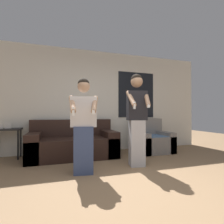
% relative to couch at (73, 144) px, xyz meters
% --- Properties ---
extents(ground_plane, '(14.00, 14.00, 0.00)m').
position_rel_couch_xyz_m(ground_plane, '(0.63, -2.20, -0.30)').
color(ground_plane, '#846647').
extents(wall_back, '(6.35, 0.07, 2.70)m').
position_rel_couch_xyz_m(wall_back, '(0.65, 0.51, 1.06)').
color(wall_back, beige).
rests_on(wall_back, ground_plane).
extents(couch, '(1.94, 0.95, 0.86)m').
position_rel_couch_xyz_m(couch, '(0.00, 0.00, 0.00)').
color(couch, black).
rests_on(couch, ground_plane).
extents(armchair, '(0.89, 0.84, 0.86)m').
position_rel_couch_xyz_m(armchair, '(2.03, -0.03, -0.01)').
color(armchair, slate).
rests_on(armchair, ground_plane).
extents(side_table, '(0.55, 0.38, 0.82)m').
position_rel_couch_xyz_m(side_table, '(-1.41, 0.26, 0.26)').
color(side_table, black).
rests_on(side_table, ground_plane).
extents(person_left, '(0.48, 0.52, 1.59)m').
position_rel_couch_xyz_m(person_left, '(0.06, -1.21, 0.50)').
color(person_left, '#384770').
rests_on(person_left, ground_plane).
extents(person_right, '(0.44, 0.50, 1.77)m').
position_rel_couch_xyz_m(person_right, '(1.10, -1.08, 0.63)').
color(person_right, '#B2B2B7').
rests_on(person_right, ground_plane).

